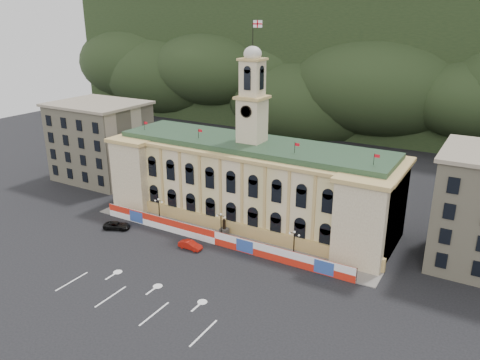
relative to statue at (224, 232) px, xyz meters
The scene contains 13 objects.
ground 18.04m from the statue, 90.00° to the right, with size 260.00×260.00×0.00m, color black.
lane_markings 23.03m from the statue, 90.00° to the right, with size 26.00×10.00×0.02m, color white, non-canonical shape.
hill_ridge 105.59m from the statue, 89.98° to the left, with size 230.00×80.00×64.00m.
city_hall 11.71m from the statue, 90.00° to the left, with size 56.20×17.60×37.10m.
side_building_left 45.63m from the statue, 163.26° to the left, with size 21.00×17.00×18.60m.
hoarding_fence 2.93m from the statue, 88.90° to the right, with size 50.00×0.44×2.50m.
pavement 1.13m from the statue, 90.00° to the right, with size 56.00×5.50×0.16m, color slate.
statue is the anchor object (origin of this frame).
lamp_left 14.16m from the statue, behind, with size 1.96×0.44×5.15m.
lamp_center 2.14m from the statue, 90.00° to the right, with size 1.96×0.44×5.15m.
lamp_right 14.16m from the statue, ahead, with size 1.96×0.44×5.15m.
red_sedan 7.11m from the statue, 112.70° to the right, with size 4.30×1.51×1.42m, color #A3150B.
black_suv 20.51m from the statue, 159.91° to the right, with size 5.48×4.04×1.38m, color black.
Camera 1 is at (40.73, -46.05, 37.78)m, focal length 35.00 mm.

